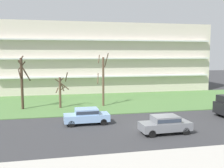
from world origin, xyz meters
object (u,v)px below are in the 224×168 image
object	(u,v)px
sedan_gray_center_left	(165,124)
sedan_blue_near_left	(87,115)
tree_far_left	(22,81)
tree_left	(61,90)
tree_center	(103,80)

from	to	relation	value
sedan_gray_center_left	sedan_blue_near_left	bearing A→B (deg)	142.38
tree_far_left	sedan_gray_center_left	distance (m)	18.74
tree_far_left	tree_left	size ratio (longest dim) A/B	1.44
tree_far_left	sedan_gray_center_left	bearing A→B (deg)	-44.59
tree_center	tree_left	bearing A→B (deg)	-178.07
tree_left	tree_center	xyz separation A→B (m)	(5.45, 0.18, 1.20)
tree_far_left	tree_left	world-z (taller)	tree_far_left
tree_center	sedan_blue_near_left	distance (m)	9.49
tree_far_left	tree_left	bearing A→B (deg)	-2.03
sedan_gray_center_left	tree_far_left	bearing A→B (deg)	133.40
sedan_blue_near_left	sedan_gray_center_left	world-z (taller)	same
tree_left	sedan_gray_center_left	world-z (taller)	tree_left
tree_far_left	tree_left	xyz separation A→B (m)	(4.64, -0.16, -1.22)
tree_center	sedan_blue_near_left	bearing A→B (deg)	-110.34
tree_far_left	tree_center	xyz separation A→B (m)	(10.09, 0.02, -0.02)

